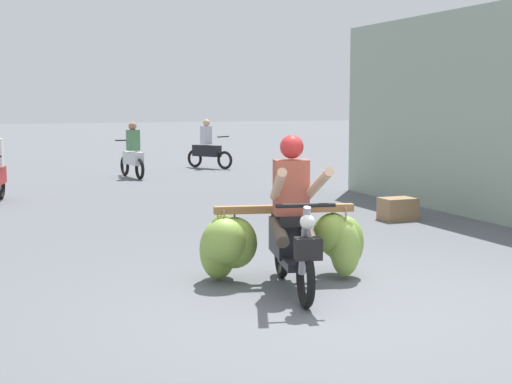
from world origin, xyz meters
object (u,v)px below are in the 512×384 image
(produce_crate, at_px, (398,209))
(motorbike_distant_ahead_left, at_px, (207,148))
(motorbike_main_loaded, at_px, (279,237))
(motorbike_distant_far_ahead, at_px, (133,155))

(produce_crate, bearing_deg, motorbike_distant_ahead_left, 89.99)
(motorbike_distant_ahead_left, relative_size, produce_crate, 2.50)
(motorbike_main_loaded, xyz_separation_m, motorbike_distant_ahead_left, (3.45, 13.12, 0.08))
(motorbike_distant_ahead_left, xyz_separation_m, motorbike_distant_far_ahead, (-2.57, -1.90, 0.00))
(motorbike_main_loaded, height_order, produce_crate, motorbike_main_loaded)
(motorbike_distant_ahead_left, distance_m, motorbike_distant_far_ahead, 3.20)
(motorbike_distant_ahead_left, distance_m, produce_crate, 10.02)
(motorbike_distant_ahead_left, height_order, motorbike_distant_far_ahead, same)
(motorbike_main_loaded, relative_size, produce_crate, 3.41)
(motorbike_distant_ahead_left, xyz_separation_m, produce_crate, (-0.00, -10.01, -0.39))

